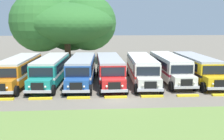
% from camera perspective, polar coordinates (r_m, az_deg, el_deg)
% --- Properties ---
extents(ground_plane, '(220.00, 220.00, 0.00)m').
position_cam_1_polar(ground_plane, '(22.26, 0.84, -6.36)').
color(ground_plane, slate).
extents(foreground_grass_strip, '(80.00, 8.54, 0.01)m').
position_cam_1_polar(foreground_grass_strip, '(15.58, 3.07, -14.11)').
color(foreground_grass_strip, olive).
rests_on(foreground_grass_strip, ground_plane).
extents(parked_bus_slot_0, '(2.86, 10.86, 2.82)m').
position_cam_1_polar(parked_bus_slot_0, '(28.75, -20.42, 0.13)').
color(parked_bus_slot_0, orange).
rests_on(parked_bus_slot_0, ground_plane).
extents(parked_bus_slot_1, '(3.11, 10.90, 2.82)m').
position_cam_1_polar(parked_bus_slot_1, '(28.09, -13.70, 0.26)').
color(parked_bus_slot_1, teal).
rests_on(parked_bus_slot_1, ground_plane).
extents(parked_bus_slot_2, '(3.06, 10.89, 2.82)m').
position_cam_1_polar(parked_bus_slot_2, '(27.57, -6.90, 0.30)').
color(parked_bus_slot_2, '#23519E').
rests_on(parked_bus_slot_2, ground_plane).
extents(parked_bus_slot_3, '(2.84, 10.86, 2.82)m').
position_cam_1_polar(parked_bus_slot_3, '(27.51, -0.56, 0.35)').
color(parked_bus_slot_3, red).
rests_on(parked_bus_slot_3, ground_plane).
extents(parked_bus_slot_4, '(3.09, 10.89, 2.82)m').
position_cam_1_polar(parked_bus_slot_4, '(27.98, 6.82, 0.46)').
color(parked_bus_slot_4, silver).
rests_on(parked_bus_slot_4, ground_plane).
extents(parked_bus_slot_5, '(2.73, 10.85, 2.82)m').
position_cam_1_polar(parked_bus_slot_5, '(29.46, 12.97, 0.77)').
color(parked_bus_slot_5, silver).
rests_on(parked_bus_slot_5, ground_plane).
extents(parked_bus_slot_6, '(2.75, 10.85, 2.82)m').
position_cam_1_polar(parked_bus_slot_6, '(29.94, 18.69, 0.64)').
color(parked_bus_slot_6, yellow).
rests_on(parked_bus_slot_6, ground_plane).
extents(curb_wheelstop_0, '(2.00, 0.36, 0.15)m').
position_cam_1_polar(curb_wheelstop_0, '(23.57, -23.87, -6.13)').
color(curb_wheelstop_0, yellow).
rests_on(curb_wheelstop_0, ground_plane).
extents(curb_wheelstop_1, '(2.00, 0.36, 0.15)m').
position_cam_1_polar(curb_wheelstop_1, '(22.66, -16.02, -6.28)').
color(curb_wheelstop_1, yellow).
rests_on(curb_wheelstop_1, ground_plane).
extents(curb_wheelstop_2, '(2.00, 0.36, 0.15)m').
position_cam_1_polar(curb_wheelstop_2, '(22.20, -7.67, -6.30)').
color(curb_wheelstop_2, yellow).
rests_on(curb_wheelstop_2, ground_plane).
extents(curb_wheelstop_3, '(2.00, 0.36, 0.15)m').
position_cam_1_polar(curb_wheelstop_3, '(22.22, 0.84, -6.19)').
color(curb_wheelstop_3, yellow).
rests_on(curb_wheelstop_3, ground_plane).
extents(curb_wheelstop_4, '(2.00, 0.36, 0.15)m').
position_cam_1_polar(curb_wheelstop_4, '(22.72, 9.16, -5.94)').
color(curb_wheelstop_4, yellow).
rests_on(curb_wheelstop_4, ground_plane).
extents(curb_wheelstop_5, '(2.00, 0.36, 0.15)m').
position_cam_1_polar(curb_wheelstop_5, '(23.66, 16.95, -5.60)').
color(curb_wheelstop_5, yellow).
rests_on(curb_wheelstop_5, ground_plane).
extents(curb_wheelstop_6, '(2.00, 0.36, 0.15)m').
position_cam_1_polar(curb_wheelstop_6, '(25.00, 24.02, -5.21)').
color(curb_wheelstop_6, yellow).
rests_on(curb_wheelstop_6, ground_plane).
extents(broad_shade_tree, '(16.35, 15.93, 11.16)m').
position_cam_1_polar(broad_shade_tree, '(41.79, -10.24, 10.49)').
color(broad_shade_tree, brown).
rests_on(broad_shade_tree, ground_plane).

